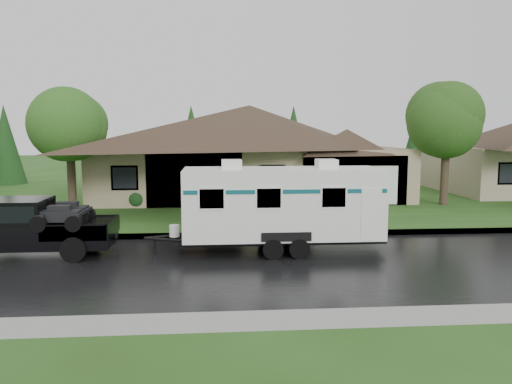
% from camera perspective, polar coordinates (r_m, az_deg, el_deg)
% --- Properties ---
extents(ground, '(140.00, 140.00, 0.00)m').
position_cam_1_polar(ground, '(17.74, -4.25, -6.68)').
color(ground, '#284917').
rests_on(ground, ground).
extents(road, '(140.00, 8.00, 0.01)m').
position_cam_1_polar(road, '(15.80, -4.22, -8.38)').
color(road, black).
rests_on(road, ground).
extents(curb, '(140.00, 0.50, 0.15)m').
position_cam_1_polar(curb, '(19.92, -4.29, -4.93)').
color(curb, gray).
rests_on(curb, ground).
extents(lawn, '(140.00, 26.00, 0.15)m').
position_cam_1_polar(lawn, '(32.50, -4.37, -0.26)').
color(lawn, '#284917').
rests_on(lawn, ground).
extents(house_main, '(19.44, 10.80, 6.90)m').
position_cam_1_polar(house_main, '(31.16, -0.19, 5.93)').
color(house_main, gray).
rests_on(house_main, lawn).
extents(tree_left_green, '(3.77, 3.77, 6.23)m').
position_cam_1_polar(tree_left_green, '(26.63, -20.57, 7.19)').
color(tree_left_green, '#382B1E').
rests_on(tree_left_green, lawn).
extents(tree_right_green, '(3.93, 3.93, 6.50)m').
position_cam_1_polar(tree_right_green, '(28.99, 21.00, 7.50)').
color(tree_right_green, '#382B1E').
rests_on(tree_right_green, lawn).
extents(shrub_row, '(13.60, 1.00, 1.00)m').
position_cam_1_polar(shrub_row, '(26.85, -0.08, -0.55)').
color(shrub_row, '#143814').
rests_on(shrub_row, lawn).
extents(pickup_truck, '(5.81, 2.21, 1.94)m').
position_cam_1_polar(pickup_truck, '(18.51, -25.24, -3.49)').
color(pickup_truck, black).
rests_on(pickup_truck, ground).
extents(travel_trailer, '(7.16, 2.52, 3.21)m').
position_cam_1_polar(travel_trailer, '(17.34, 2.98, -1.25)').
color(travel_trailer, white).
rests_on(travel_trailer, ground).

